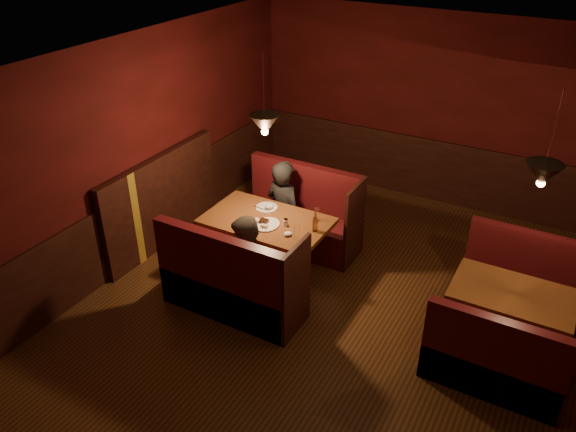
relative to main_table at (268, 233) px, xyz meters
The scene contains 9 objects.
room 1.13m from the main_table, 21.16° to the right, with size 6.02×7.02×2.92m.
main_table is the anchor object (origin of this frame).
main_bench_far 0.91m from the main_table, 88.82° to the left, with size 1.68×0.60×1.15m.
main_bench_near 0.91m from the main_table, 88.82° to the right, with size 1.68×0.60×1.15m.
second_table 2.89m from the main_table, ahead, with size 1.23×0.79×0.69m.
second_bench_far 3.06m from the main_table, 16.69° to the left, with size 1.36×0.51×0.97m.
second_bench_near 2.99m from the main_table, 11.54° to the right, with size 1.36×0.51×0.97m.
diner_a 0.73m from the main_table, 103.21° to the left, with size 0.60×0.39×1.64m, color black.
diner_b 0.57m from the main_table, 83.08° to the right, with size 0.71×0.56×1.47m, color #3E3930.
Camera 1 is at (1.85, -4.63, 4.28)m, focal length 35.00 mm.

